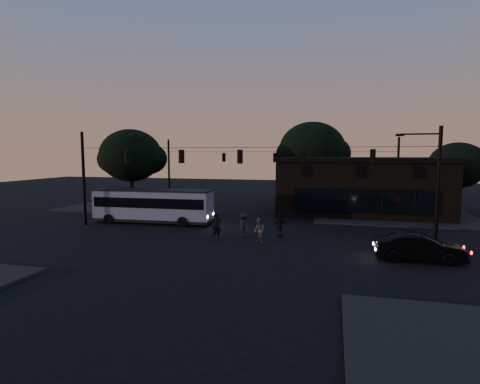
% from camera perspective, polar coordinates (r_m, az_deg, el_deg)
% --- Properties ---
extents(ground, '(120.00, 120.00, 0.00)m').
position_cam_1_polar(ground, '(23.71, -2.40, -8.19)').
color(ground, black).
rests_on(ground, ground).
extents(sidewalk_far_right, '(14.00, 10.00, 0.15)m').
position_cam_1_polar(sidewalk_far_right, '(36.88, 22.51, -3.46)').
color(sidewalk_far_right, black).
rests_on(sidewalk_far_right, ground).
extents(sidewalk_far_left, '(14.00, 10.00, 0.15)m').
position_cam_1_polar(sidewalk_far_left, '(41.90, -15.39, -2.16)').
color(sidewalk_far_left, black).
rests_on(sidewalk_far_left, ground).
extents(building, '(15.40, 10.41, 5.40)m').
position_cam_1_polar(building, '(38.21, 17.78, 0.99)').
color(building, black).
rests_on(building, ground).
extents(tree_behind, '(7.60, 7.60, 9.43)m').
position_cam_1_polar(tree_behind, '(44.12, 10.91, 6.30)').
color(tree_behind, black).
rests_on(tree_behind, ground).
extents(tree_right, '(5.20, 5.20, 6.86)m').
position_cam_1_polar(tree_right, '(41.64, 30.17, 3.51)').
color(tree_right, black).
rests_on(tree_right, ground).
extents(tree_left, '(6.40, 6.40, 8.30)m').
position_cam_1_polar(tree_left, '(40.65, -16.30, 5.34)').
color(tree_left, black).
rests_on(tree_left, ground).
extents(signal_rig_near, '(26.24, 0.30, 7.50)m').
position_cam_1_polar(signal_rig_near, '(26.89, 0.00, 3.07)').
color(signal_rig_near, black).
rests_on(signal_rig_near, ground).
extents(signal_rig_far, '(26.24, 0.30, 7.50)m').
position_cam_1_polar(signal_rig_far, '(42.58, 5.31, 3.73)').
color(signal_rig_far, black).
rests_on(signal_rig_far, ground).
extents(bus, '(10.07, 2.75, 2.81)m').
position_cam_1_polar(bus, '(31.93, -13.09, -1.82)').
color(bus, '#8186A5').
rests_on(bus, ground).
extents(car, '(4.52, 1.63, 1.48)m').
position_cam_1_polar(car, '(22.48, 25.68, -7.61)').
color(car, black).
rests_on(car, ground).
extents(pedestrian_a, '(0.80, 0.70, 1.85)m').
position_cam_1_polar(pedestrian_a, '(25.17, -3.60, -5.22)').
color(pedestrian_a, black).
rests_on(pedestrian_a, ground).
extents(pedestrian_b, '(0.97, 0.99, 1.61)m').
position_cam_1_polar(pedestrian_b, '(24.39, 2.96, -5.86)').
color(pedestrian_b, '#53554D').
rests_on(pedestrian_b, ground).
extents(pedestrian_c, '(1.03, 0.76, 1.63)m').
position_cam_1_polar(pedestrian_c, '(25.90, 6.09, -5.17)').
color(pedestrian_c, black).
rests_on(pedestrian_c, ground).
extents(pedestrian_d, '(1.24, 1.21, 1.71)m').
position_cam_1_polar(pedestrian_d, '(25.84, 0.56, -5.07)').
color(pedestrian_d, black).
rests_on(pedestrian_d, ground).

